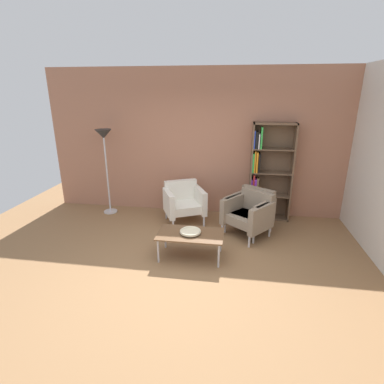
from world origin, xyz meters
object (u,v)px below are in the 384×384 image
at_px(floor_lamp_torchiere, 104,144).
at_px(coffee_table_low, 190,235).
at_px(bookshelf_tall, 266,174).
at_px(armchair_corner_red, 184,201).
at_px(decorative_bowl, 190,231).
at_px(armchair_by_bookshelf, 251,210).
at_px(armchair_spare_guest, 249,213).

bearing_deg(floor_lamp_torchiere, coffee_table_low, -38.08).
xyz_separation_m(bookshelf_tall, armchair_corner_red, (-1.56, -0.43, -0.50)).
bearing_deg(decorative_bowl, armchair_by_bookshelf, 48.37).
relative_size(coffee_table_low, armchair_corner_red, 1.09).
bearing_deg(armchair_spare_guest, armchair_by_bookshelf, 116.19).
height_order(coffee_table_low, armchair_spare_guest, armchair_spare_guest).
bearing_deg(floor_lamp_torchiere, armchair_spare_guest, -12.55).
relative_size(bookshelf_tall, floor_lamp_torchiere, 1.09).
relative_size(armchair_corner_red, armchair_by_bookshelf, 0.97).
xyz_separation_m(bookshelf_tall, floor_lamp_torchiere, (-3.19, -0.20, 0.53)).
bearing_deg(coffee_table_low, armchair_by_bookshelf, 48.37).
bearing_deg(armchair_by_bookshelf, armchair_corner_red, -157.17).
height_order(decorative_bowl, armchair_corner_red, armchair_corner_red).
distance_m(coffee_table_low, armchair_by_bookshelf, 1.41).
bearing_deg(armchair_spare_guest, coffee_table_low, -95.82).
bearing_deg(armchair_corner_red, bookshelf_tall, -10.14).
xyz_separation_m(bookshelf_tall, armchair_by_bookshelf, (-0.28, -0.69, -0.50)).
xyz_separation_m(armchair_corner_red, armchair_by_bookshelf, (1.28, -0.26, 0.00)).
relative_size(coffee_table_low, decorative_bowl, 3.12).
relative_size(armchair_spare_guest, floor_lamp_torchiere, 0.55).
distance_m(bookshelf_tall, armchair_by_bookshelf, 0.90).
xyz_separation_m(bookshelf_tall, armchair_spare_guest, (-0.32, -0.84, -0.50)).
distance_m(armchair_corner_red, armchair_by_bookshelf, 1.30).
xyz_separation_m(coffee_table_low, armchair_corner_red, (-0.34, 1.31, 0.05)).
height_order(bookshelf_tall, floor_lamp_torchiere, bookshelf_tall).
relative_size(coffee_table_low, floor_lamp_torchiere, 0.57).
relative_size(bookshelf_tall, armchair_spare_guest, 2.00).
bearing_deg(armchair_spare_guest, armchair_corner_red, -159.09).
distance_m(armchair_spare_guest, floor_lamp_torchiere, 3.12).
bearing_deg(decorative_bowl, armchair_corner_red, 104.51).
relative_size(decorative_bowl, floor_lamp_torchiere, 0.18).
height_order(armchair_corner_red, armchair_spare_guest, same).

